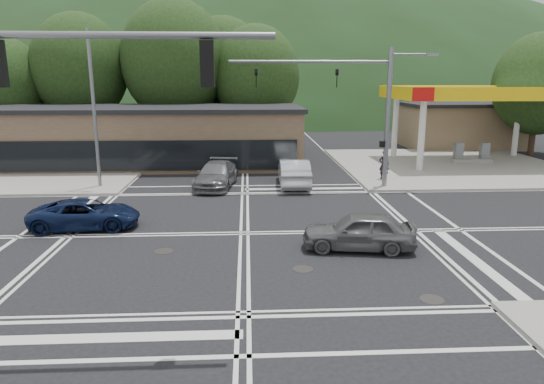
{
  "coord_description": "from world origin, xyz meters",
  "views": [
    {
      "loc": [
        0.16,
        -19.28,
        6.29
      ],
      "look_at": [
        1.23,
        1.52,
        1.4
      ],
      "focal_mm": 32.0,
      "sensor_mm": 36.0,
      "label": 1
    }
  ],
  "objects_px": {
    "car_grey_center": "(359,231)",
    "car_queue_b": "(258,155)",
    "car_blue_west": "(85,214)",
    "car_queue_a": "(294,173)",
    "car_northbound": "(216,175)",
    "pedestrian": "(384,165)"
  },
  "relations": [
    {
      "from": "car_grey_center",
      "to": "car_queue_b",
      "type": "bearing_deg",
      "value": -161.76
    },
    {
      "from": "car_blue_west",
      "to": "car_queue_b",
      "type": "distance_m",
      "value": 17.41
    },
    {
      "from": "car_blue_west",
      "to": "car_grey_center",
      "type": "xyz_separation_m",
      "value": [
        11.11,
        -3.2,
        0.09
      ]
    },
    {
      "from": "car_queue_a",
      "to": "car_northbound",
      "type": "distance_m",
      "value": 4.62
    },
    {
      "from": "car_grey_center",
      "to": "car_queue_b",
      "type": "xyz_separation_m",
      "value": [
        -3.31,
        18.76,
        -0.01
      ]
    },
    {
      "from": "car_northbound",
      "to": "pedestrian",
      "type": "relative_size",
      "value": 2.81
    },
    {
      "from": "car_queue_b",
      "to": "pedestrian",
      "type": "relative_size",
      "value": 2.3
    },
    {
      "from": "car_northbound",
      "to": "pedestrian",
      "type": "xyz_separation_m",
      "value": [
        10.37,
        1.11,
        0.31
      ]
    },
    {
      "from": "car_queue_a",
      "to": "car_queue_b",
      "type": "height_order",
      "value": "car_queue_a"
    },
    {
      "from": "car_queue_a",
      "to": "car_queue_b",
      "type": "distance_m",
      "value": 7.87
    },
    {
      "from": "car_queue_b",
      "to": "pedestrian",
      "type": "distance_m",
      "value": 10.08
    },
    {
      "from": "car_blue_west",
      "to": "car_queue_a",
      "type": "distance_m",
      "value": 12.56
    },
    {
      "from": "car_queue_b",
      "to": "car_northbound",
      "type": "height_order",
      "value": "car_northbound"
    },
    {
      "from": "car_queue_b",
      "to": "car_northbound",
      "type": "distance_m",
      "value": 8.09
    },
    {
      "from": "car_queue_b",
      "to": "car_blue_west",
      "type": "bearing_deg",
      "value": 55.45
    },
    {
      "from": "car_queue_a",
      "to": "car_queue_b",
      "type": "bearing_deg",
      "value": -74.27
    },
    {
      "from": "car_grey_center",
      "to": "car_northbound",
      "type": "relative_size",
      "value": 0.83
    },
    {
      "from": "car_queue_a",
      "to": "car_queue_b",
      "type": "xyz_separation_m",
      "value": [
        -1.93,
        7.63,
        -0.11
      ]
    },
    {
      "from": "car_blue_west",
      "to": "pedestrian",
      "type": "distance_m",
      "value": 17.94
    },
    {
      "from": "car_queue_b",
      "to": "pedestrian",
      "type": "xyz_separation_m",
      "value": [
        7.69,
        -6.52,
        0.34
      ]
    },
    {
      "from": "car_blue_west",
      "to": "car_northbound",
      "type": "distance_m",
      "value": 9.44
    },
    {
      "from": "car_blue_west",
      "to": "pedestrian",
      "type": "bearing_deg",
      "value": -64.66
    }
  ]
}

